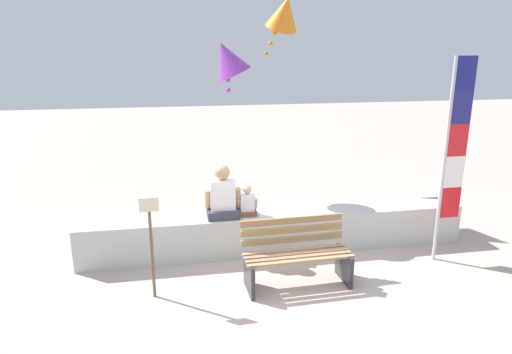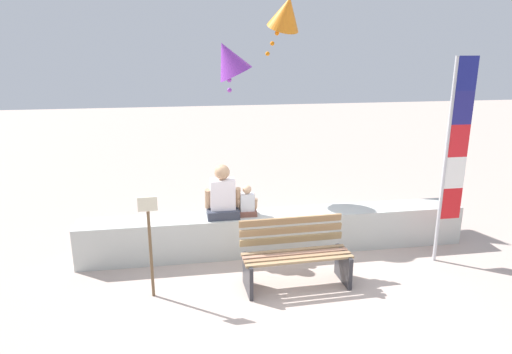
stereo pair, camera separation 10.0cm
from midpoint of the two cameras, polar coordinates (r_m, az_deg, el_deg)
ground_plane at (r=6.34m, az=4.74°, el=-13.88°), size 40.00×40.00×0.00m
seawall_ledge at (r=7.33m, az=2.15°, el=-6.77°), size 6.07×0.53×0.63m
park_bench at (r=6.33m, az=4.57°, el=-9.72°), size 1.48×0.66×0.88m
person_adult at (r=6.97m, az=-4.58°, el=-2.47°), size 0.54×0.39×0.82m
person_child at (r=7.05m, az=-1.52°, el=-3.32°), size 0.31×0.23×0.48m
flag_banner at (r=7.17m, az=22.85°, el=3.16°), size 0.35×0.05×3.02m
kite_orange at (r=8.91m, az=3.21°, el=19.68°), size 0.85×0.95×1.14m
kite_purple at (r=7.85m, az=-3.90°, el=14.43°), size 0.84×0.68×0.96m
sign_post at (r=5.98m, az=-13.38°, el=-7.61°), size 0.24×0.04×1.36m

